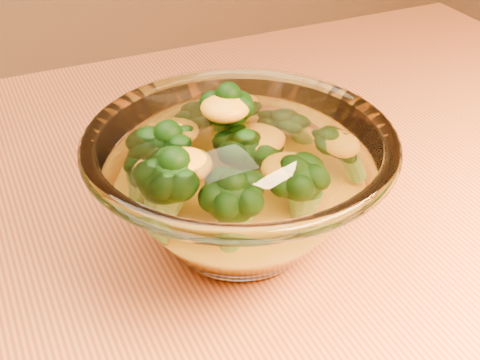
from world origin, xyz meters
name	(u,v)px	position (x,y,z in m)	size (l,w,h in m)	color
table	(164,345)	(0.00, 0.00, 0.65)	(1.20, 0.80, 0.75)	#B76A37
glass_bowl	(240,186)	(0.07, 0.00, 0.81)	(0.24, 0.24, 0.11)	white
cheese_sauce	(240,209)	(0.07, 0.00, 0.78)	(0.14, 0.14, 0.04)	#F1A514
broccoli_heap	(224,162)	(0.06, 0.01, 0.82)	(0.18, 0.16, 0.09)	black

